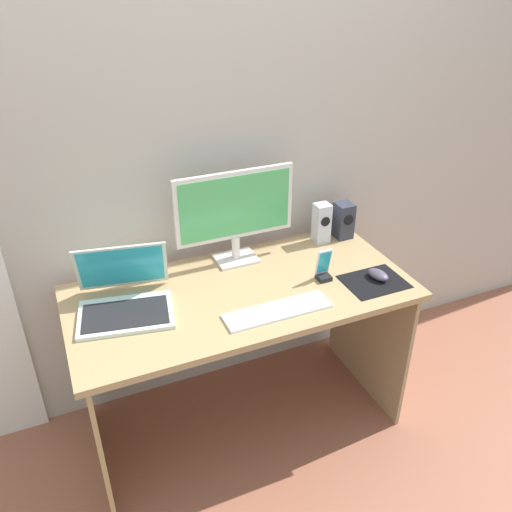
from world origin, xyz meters
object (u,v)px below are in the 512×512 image
phone_in_dock (324,269)px  laptop (125,298)px  speaker_right (343,220)px  monitor (235,211)px  mouse (378,275)px  speaker_near_monitor (322,223)px  keyboard_external (278,311)px

phone_in_dock → laptop: bearing=171.9°
speaker_right → phone_in_dock: size_ratio=1.23×
monitor → mouse: bearing=-38.1°
monitor → phone_in_dock: (0.28, -0.29, -0.19)m
laptop → monitor: bearing=18.4°
laptop → phone_in_dock: 0.81m
speaker_right → mouse: 0.40m
speaker_near_monitor → phone_in_dock: 0.33m
monitor → speaker_right: 0.57m
monitor → keyboard_external: monitor is taller
speaker_right → phone_in_dock: (-0.27, -0.29, -0.04)m
laptop → keyboard_external: bearing=-25.5°
speaker_near_monitor → mouse: bearing=-81.6°
keyboard_external → laptop: bearing=154.4°
monitor → speaker_near_monitor: monitor is taller
monitor → speaker_near_monitor: (0.43, 0.01, -0.14)m
mouse → laptop: bearing=156.9°
speaker_near_monitor → mouse: size_ratio=1.89×
laptop → mouse: bearing=-11.6°
speaker_right → laptop: size_ratio=0.43×
speaker_near_monitor → monitor: bearing=-179.3°
speaker_right → mouse: bearing=-99.0°
speaker_near_monitor → speaker_right: bearing=-0.0°
keyboard_external → phone_in_dock: bearing=26.3°
speaker_near_monitor → phone_in_dock: bearing=-117.5°
mouse → phone_in_dock: phone_in_dock is taller
monitor → laptop: size_ratio=1.30×
laptop → keyboard_external: 0.58m
laptop → phone_in_dock: (0.80, -0.11, 0.00)m
keyboard_external → phone_in_dock: (0.27, 0.14, 0.04)m
mouse → speaker_right: bearing=69.5°
mouse → speaker_near_monitor: bearing=86.9°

